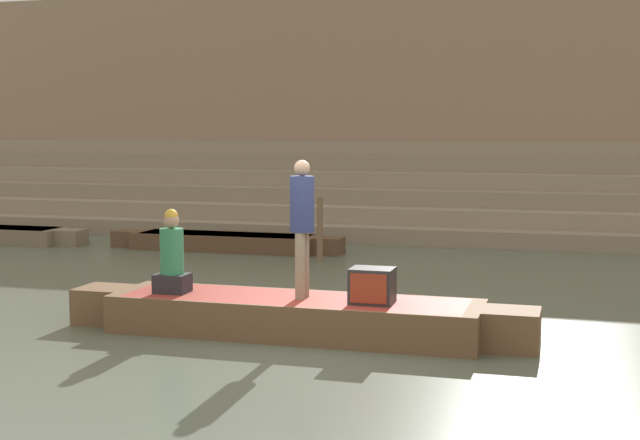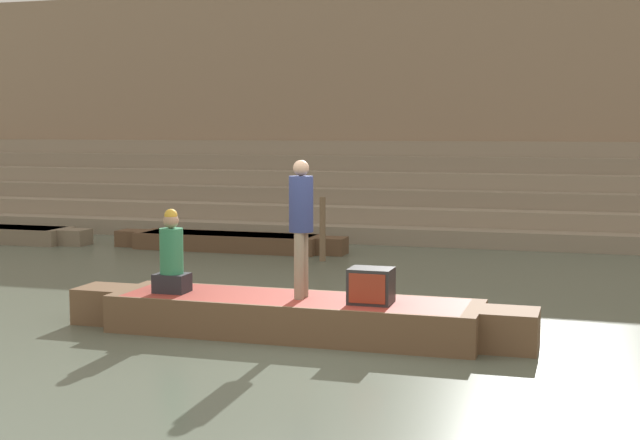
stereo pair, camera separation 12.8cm
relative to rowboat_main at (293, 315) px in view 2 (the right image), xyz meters
name	(u,v)px [view 2 (the right image)]	position (x,y,z in m)	size (l,w,h in m)	color
ground_plane	(315,343)	(0.40, -0.34, -0.26)	(120.00, 120.00, 0.00)	#566051
ghat_steps	(456,201)	(0.40, 11.86, 0.58)	(36.00, 4.39, 2.34)	gray
back_wall	(469,107)	(0.40, 14.04, 3.02)	(34.20, 1.28, 6.61)	#937A60
rowboat_main	(293,315)	(0.00, 0.00, 0.00)	(6.26, 1.36, 0.49)	brown
person_standing	(301,218)	(0.11, 0.01, 1.28)	(0.32, 0.32, 1.80)	gray
person_rowing	(172,258)	(-1.69, -0.11, 0.70)	(0.44, 0.35, 1.13)	#28282D
tv_set	(371,286)	(1.06, -0.09, 0.46)	(0.54, 0.44, 0.45)	#2D2D2D
moored_boat_shore	(228,241)	(-3.98, 7.32, -0.07)	(5.38, 1.05, 0.36)	brown
mooring_post	(323,229)	(-1.51, 6.34, 0.39)	(0.12, 0.12, 1.31)	brown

